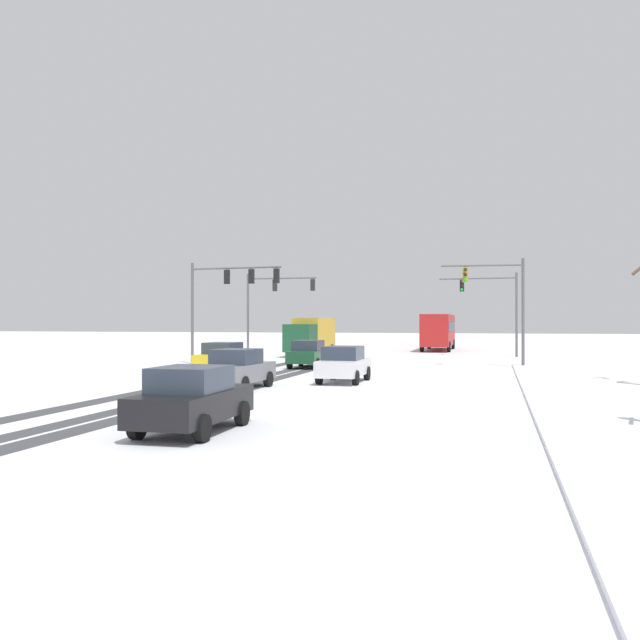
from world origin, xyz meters
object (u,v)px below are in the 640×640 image
object	(u,v)px
traffic_signal_near_left	(227,289)
car_yellow_cab_second	(223,357)
car_white_third	(344,364)
box_truck_delivery	(311,335)
car_grey_fourth	(238,369)
traffic_signal_far_right	(495,300)
car_dark_green_lead	(308,354)
car_black_fifth	(192,399)
bus_oncoming	(439,329)
traffic_signal_far_left	(271,297)
traffic_signal_near_right	(501,294)

from	to	relation	value
traffic_signal_near_left	car_yellow_cab_second	size ratio (longest dim) A/B	1.57
car_white_third	box_truck_delivery	xyz separation A→B (m)	(-7.67, 22.12, 0.82)
car_grey_fourth	box_truck_delivery	size ratio (longest dim) A/B	0.56
traffic_signal_far_right	car_white_third	bearing A→B (deg)	-105.02
traffic_signal_near_left	box_truck_delivery	world-z (taller)	traffic_signal_near_left
car_dark_green_lead	car_white_third	size ratio (longest dim) A/B	1.01
car_yellow_cab_second	car_dark_green_lead	bearing A→B (deg)	57.03
car_black_fifth	car_white_third	bearing A→B (deg)	87.35
car_white_third	bus_oncoming	distance (m)	34.95
car_white_third	bus_oncoming	world-z (taller)	bus_oncoming
traffic_signal_far_left	car_grey_fourth	distance (m)	25.65
traffic_signal_near_right	bus_oncoming	bearing A→B (deg)	103.65
traffic_signal_far_left	box_truck_delivery	xyz separation A→B (m)	(2.72, 1.76, -2.99)
traffic_signal_near_left	traffic_signal_far_right	bearing A→B (deg)	40.83
traffic_signal_far_left	bus_oncoming	size ratio (longest dim) A/B	0.59
car_dark_green_lead	bus_oncoming	xyz separation A→B (m)	(5.49, 26.11, 1.18)
car_yellow_cab_second	box_truck_delivery	world-z (taller)	box_truck_delivery
car_grey_fourth	bus_oncoming	distance (m)	39.26
traffic_signal_far_right	traffic_signal_near_right	bearing A→B (deg)	-88.35
traffic_signal_near_left	bus_oncoming	size ratio (longest dim) A/B	0.59
traffic_signal_far_right	box_truck_delivery	size ratio (longest dim) A/B	0.87
box_truck_delivery	car_yellow_cab_second	bearing A→B (deg)	-89.11
bus_oncoming	box_truck_delivery	world-z (taller)	bus_oncoming
car_white_third	car_grey_fourth	xyz separation A→B (m)	(-3.46, -4.04, 0.00)
traffic_signal_far_left	car_black_fifth	size ratio (longest dim) A/B	1.58
traffic_signal_far_left	car_dark_green_lead	bearing A→B (deg)	-61.51
traffic_signal_far_left	traffic_signal_near_left	bearing A→B (deg)	-87.02
box_truck_delivery	traffic_signal_near_left	bearing A→B (deg)	-100.45
traffic_signal_far_left	traffic_signal_near_left	xyz separation A→B (m)	(0.53, -10.15, 0.17)
traffic_signal_far_right	car_dark_green_lead	bearing A→B (deg)	-124.34
traffic_signal_far_left	bus_oncoming	xyz separation A→B (m)	(11.77, 14.54, -2.63)
traffic_signal_far_left	traffic_signal_far_right	size ratio (longest dim) A/B	1.00
car_dark_green_lead	box_truck_delivery	xyz separation A→B (m)	(-3.56, 13.33, 0.82)
car_white_third	car_grey_fourth	world-z (taller)	same
box_truck_delivery	car_dark_green_lead	bearing A→B (deg)	-75.06
traffic_signal_near_right	bus_oncoming	world-z (taller)	traffic_signal_near_right
traffic_signal_far_right	car_dark_green_lead	xyz separation A→B (m)	(-10.66, -15.60, -3.61)
car_yellow_cab_second	traffic_signal_far_right	bearing A→B (deg)	55.99
traffic_signal_near_right	traffic_signal_near_left	distance (m)	16.88
traffic_signal_far_right	box_truck_delivery	bearing A→B (deg)	-170.94
car_grey_fourth	traffic_signal_near_right	bearing A→B (deg)	57.49
traffic_signal_near_left	car_grey_fourth	world-z (taller)	traffic_signal_near_left
traffic_signal_near_right	box_truck_delivery	xyz separation A→B (m)	(-14.56, 9.91, -2.72)
traffic_signal_near_left	car_dark_green_lead	bearing A→B (deg)	-13.86
traffic_signal_near_left	car_black_fifth	bearing A→B (deg)	-69.21
traffic_signal_far_left	bus_oncoming	world-z (taller)	traffic_signal_far_left
traffic_signal_near_left	car_black_fifth	size ratio (longest dim) A/B	1.58
traffic_signal_far_left	traffic_signal_far_right	xyz separation A→B (m)	(16.94, 4.03, -0.20)
traffic_signal_near_left	bus_oncoming	bearing A→B (deg)	65.51
car_dark_green_lead	box_truck_delivery	size ratio (longest dim) A/B	0.56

